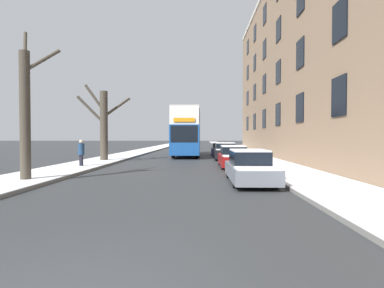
{
  "coord_description": "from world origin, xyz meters",
  "views": [
    {
      "loc": [
        1.51,
        -3.15,
        1.89
      ],
      "look_at": [
        0.72,
        21.98,
        1.33
      ],
      "focal_mm": 28.0,
      "sensor_mm": 36.0,
      "label": 1
    }
  ],
  "objects_px": {
    "parked_car_2": "(225,152)",
    "parked_car_3": "(221,150)",
    "pedestrian_left_sidewalk": "(81,153)",
    "bare_tree_left_1": "(104,123)",
    "parked_car_0": "(249,167)",
    "parked_car_1": "(233,157)",
    "double_decker_bus": "(187,130)",
    "bare_tree_left_0": "(26,111)"
  },
  "relations": [
    {
      "from": "parked_car_2",
      "to": "parked_car_3",
      "type": "relative_size",
      "value": 1.02
    },
    {
      "from": "parked_car_3",
      "to": "pedestrian_left_sidewalk",
      "type": "xyz_separation_m",
      "value": [
        -9.34,
        -13.43,
        0.35
      ]
    },
    {
      "from": "bare_tree_left_1",
      "to": "parked_car_2",
      "type": "xyz_separation_m",
      "value": [
        9.55,
        2.79,
        -2.31
      ]
    },
    {
      "from": "bare_tree_left_1",
      "to": "parked_car_3",
      "type": "distance_m",
      "value": 13.05
    },
    {
      "from": "parked_car_0",
      "to": "parked_car_1",
      "type": "relative_size",
      "value": 1.0
    },
    {
      "from": "parked_car_0",
      "to": "parked_car_2",
      "type": "height_order",
      "value": "parked_car_2"
    },
    {
      "from": "double_decker_bus",
      "to": "parked_car_1",
      "type": "xyz_separation_m",
      "value": [
        3.47,
        -11.3,
        -1.98
      ]
    },
    {
      "from": "bare_tree_left_1",
      "to": "parked_car_1",
      "type": "relative_size",
      "value": 1.31
    },
    {
      "from": "double_decker_bus",
      "to": "parked_car_1",
      "type": "distance_m",
      "value": 11.98
    },
    {
      "from": "parked_car_2",
      "to": "parked_car_3",
      "type": "distance_m",
      "value": 5.78
    },
    {
      "from": "pedestrian_left_sidewalk",
      "to": "parked_car_0",
      "type": "bearing_deg",
      "value": 20.57
    },
    {
      "from": "double_decker_bus",
      "to": "parked_car_2",
      "type": "distance_m",
      "value": 6.12
    },
    {
      "from": "parked_car_0",
      "to": "pedestrian_left_sidewalk",
      "type": "distance_m",
      "value": 10.79
    },
    {
      "from": "double_decker_bus",
      "to": "pedestrian_left_sidewalk",
      "type": "distance_m",
      "value": 13.74
    },
    {
      "from": "parked_car_0",
      "to": "pedestrian_left_sidewalk",
      "type": "relative_size",
      "value": 2.61
    },
    {
      "from": "parked_car_1",
      "to": "parked_car_2",
      "type": "height_order",
      "value": "parked_car_2"
    },
    {
      "from": "double_decker_bus",
      "to": "parked_car_3",
      "type": "bearing_deg",
      "value": 17.98
    },
    {
      "from": "parked_car_3",
      "to": "bare_tree_left_0",
      "type": "bearing_deg",
      "value": -115.88
    },
    {
      "from": "bare_tree_left_1",
      "to": "double_decker_bus",
      "type": "distance_m",
      "value": 9.62
    },
    {
      "from": "parked_car_0",
      "to": "bare_tree_left_1",
      "type": "bearing_deg",
      "value": 132.93
    },
    {
      "from": "bare_tree_left_1",
      "to": "double_decker_bus",
      "type": "bearing_deg",
      "value": 50.76
    },
    {
      "from": "double_decker_bus",
      "to": "pedestrian_left_sidewalk",
      "type": "xyz_separation_m",
      "value": [
        -5.87,
        -12.31,
        -1.66
      ]
    },
    {
      "from": "bare_tree_left_1",
      "to": "parked_car_1",
      "type": "distance_m",
      "value": 10.56
    },
    {
      "from": "parked_car_2",
      "to": "double_decker_bus",
      "type": "bearing_deg",
      "value": 126.69
    },
    {
      "from": "parked_car_0",
      "to": "parked_car_3",
      "type": "height_order",
      "value": "parked_car_0"
    },
    {
      "from": "parked_car_1",
      "to": "pedestrian_left_sidewalk",
      "type": "height_order",
      "value": "pedestrian_left_sidewalk"
    },
    {
      "from": "bare_tree_left_0",
      "to": "double_decker_bus",
      "type": "xyz_separation_m",
      "value": [
        5.85,
        18.07,
        -0.38
      ]
    },
    {
      "from": "pedestrian_left_sidewalk",
      "to": "parked_car_2",
      "type": "bearing_deg",
      "value": 89.93
    },
    {
      "from": "bare_tree_left_0",
      "to": "parked_car_1",
      "type": "relative_size",
      "value": 1.44
    },
    {
      "from": "bare_tree_left_0",
      "to": "parked_car_2",
      "type": "distance_m",
      "value": 16.5
    },
    {
      "from": "parked_car_2",
      "to": "pedestrian_left_sidewalk",
      "type": "xyz_separation_m",
      "value": [
        -9.34,
        -7.66,
        0.28
      ]
    },
    {
      "from": "bare_tree_left_1",
      "to": "pedestrian_left_sidewalk",
      "type": "distance_m",
      "value": 5.27
    },
    {
      "from": "bare_tree_left_1",
      "to": "parked_car_3",
      "type": "bearing_deg",
      "value": 41.91
    },
    {
      "from": "parked_car_1",
      "to": "parked_car_2",
      "type": "xyz_separation_m",
      "value": [
        0.0,
        6.65,
        0.04
      ]
    },
    {
      "from": "parked_car_0",
      "to": "parked_car_1",
      "type": "xyz_separation_m",
      "value": [
        0.0,
        6.4,
        0.01
      ]
    },
    {
      "from": "parked_car_0",
      "to": "pedestrian_left_sidewalk",
      "type": "bearing_deg",
      "value": 149.99
    },
    {
      "from": "parked_car_0",
      "to": "parked_car_3",
      "type": "bearing_deg",
      "value": 90.0
    },
    {
      "from": "bare_tree_left_1",
      "to": "parked_car_0",
      "type": "bearing_deg",
      "value": -47.07
    },
    {
      "from": "pedestrian_left_sidewalk",
      "to": "bare_tree_left_0",
      "type": "bearing_deg",
      "value": -39.18
    },
    {
      "from": "bare_tree_left_1",
      "to": "parked_car_0",
      "type": "xyz_separation_m",
      "value": [
        9.55,
        -10.26,
        -2.35
      ]
    },
    {
      "from": "bare_tree_left_1",
      "to": "parked_car_3",
      "type": "height_order",
      "value": "bare_tree_left_1"
    },
    {
      "from": "bare_tree_left_0",
      "to": "parked_car_3",
      "type": "bearing_deg",
      "value": 64.12
    }
  ]
}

